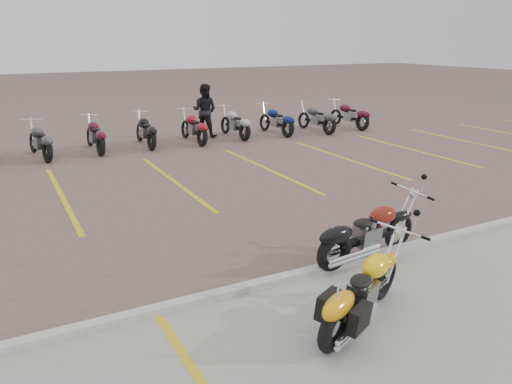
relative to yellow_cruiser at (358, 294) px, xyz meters
The scene contains 8 objects.
ground 3.44m from the yellow_cruiser, 87.94° to the left, with size 100.00×100.00×0.00m, color #6F544F.
concrete_apron 1.18m from the yellow_cruiser, 83.58° to the right, with size 60.00×5.00×0.01m, color #9E9B93.
curb 1.46m from the yellow_cruiser, 85.02° to the left, with size 60.00×0.18×0.12m, color #ADAAA3.
parking_stripes 7.42m from the yellow_cruiser, 89.05° to the left, with size 38.00×5.50×0.01m, color gold, non-canonical shape.
yellow_cruiser is the anchor object (origin of this frame).
flame_cruiser 1.97m from the yellow_cruiser, 48.15° to the left, with size 2.14×0.43×0.88m.
person_b 13.07m from the yellow_cruiser, 76.09° to the left, with size 0.93×0.72×1.91m, color black.
bg_bike_row 11.77m from the yellow_cruiser, 90.66° to the left, with size 18.94×2.04×1.10m.
Camera 1 is at (-3.85, -7.73, 3.48)m, focal length 35.00 mm.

